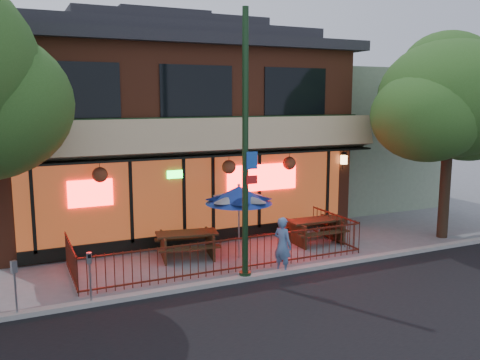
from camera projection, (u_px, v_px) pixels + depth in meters
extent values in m
plane|color=gray|center=(239.00, 274.00, 13.90)|extent=(80.00, 80.00, 0.00)
cube|color=#999993|center=(247.00, 278.00, 13.45)|extent=(80.00, 0.25, 0.12)
cube|color=brown|center=(162.00, 138.00, 19.84)|extent=(12.00, 8.00, 6.50)
cube|color=#59230F|center=(198.00, 195.00, 16.49)|extent=(11.00, 0.06, 2.60)
cube|color=#FF0C0C|center=(262.00, 177.00, 17.30)|extent=(2.60, 0.04, 0.90)
cube|color=#FF0C0C|center=(90.00, 193.00, 14.96)|extent=(1.30, 0.04, 0.80)
cube|color=#D5BF86|center=(203.00, 138.00, 15.76)|extent=(12.20, 1.33, 1.26)
cube|color=black|center=(78.00, 90.00, 14.47)|extent=(2.40, 0.06, 1.60)
cube|color=black|center=(197.00, 91.00, 15.96)|extent=(2.40, 0.06, 1.60)
cube|color=black|center=(295.00, 91.00, 17.44)|extent=(2.40, 0.06, 1.60)
cube|color=black|center=(199.00, 237.00, 16.69)|extent=(11.00, 0.12, 0.40)
cube|color=#FFC672|center=(344.00, 160.00, 18.52)|extent=(0.18, 0.18, 0.32)
cube|color=gray|center=(344.00, 136.00, 24.04)|extent=(6.00, 7.00, 6.00)
cube|color=#4B1A10|center=(236.00, 239.00, 13.93)|extent=(8.40, 0.04, 0.04)
cube|color=#4B1A10|center=(236.00, 268.00, 14.06)|extent=(8.40, 0.04, 0.04)
cube|color=#4B1A10|center=(70.00, 245.00, 13.36)|extent=(0.04, 2.60, 0.04)
cube|color=#4B1A10|center=(335.00, 215.00, 16.83)|extent=(0.04, 2.60, 0.04)
cylinder|color=#4B1A10|center=(236.00, 255.00, 14.00)|extent=(0.02, 0.02, 1.00)
cylinder|color=black|center=(245.00, 148.00, 12.99)|extent=(0.16, 0.16, 7.00)
cylinder|color=black|center=(245.00, 275.00, 13.53)|extent=(0.32, 0.32, 0.20)
cube|color=#194CB2|center=(252.00, 160.00, 12.95)|extent=(0.30, 0.02, 0.45)
cube|color=red|center=(252.00, 180.00, 13.03)|extent=(0.30, 0.02, 0.22)
cylinder|color=#2F2117|center=(446.00, 173.00, 17.29)|extent=(0.36, 0.36, 4.48)
ellipsoid|color=#28521B|center=(451.00, 99.00, 16.89)|extent=(4.80, 4.80, 3.94)
ellipsoid|color=#28521B|center=(448.00, 69.00, 17.18)|extent=(3.12, 3.12, 2.56)
cube|color=#3E2A16|center=(163.00, 247.00, 15.15)|extent=(0.29, 1.31, 0.75)
cube|color=#3E2A16|center=(210.00, 244.00, 15.51)|extent=(0.29, 1.31, 0.75)
cube|color=#3E2A16|center=(187.00, 233.00, 15.27)|extent=(1.93, 1.07, 0.06)
cube|color=#3E2A16|center=(190.00, 248.00, 14.78)|extent=(1.85, 0.60, 0.05)
cube|color=#3E2A16|center=(184.00, 238.00, 15.85)|extent=(1.85, 0.60, 0.05)
cube|color=#392614|center=(296.00, 233.00, 16.66)|extent=(0.08, 1.33, 0.76)
cube|color=#392614|center=(332.00, 229.00, 17.23)|extent=(0.08, 1.33, 0.76)
cube|color=#392614|center=(315.00, 220.00, 16.88)|extent=(1.86, 0.80, 0.06)
cube|color=#392614|center=(324.00, 233.00, 16.42)|extent=(1.85, 0.32, 0.05)
cube|color=#392614|center=(306.00, 225.00, 17.44)|extent=(1.85, 0.32, 0.05)
cylinder|color=gray|center=(239.00, 224.00, 15.16)|extent=(0.05, 0.05, 2.09)
cone|color=navy|center=(239.00, 195.00, 15.01)|extent=(1.99, 2.00, 0.52)
sphere|color=gray|center=(239.00, 185.00, 14.97)|extent=(0.09, 0.10, 0.09)
imported|color=#5274A4|center=(283.00, 245.00, 13.95)|extent=(0.56, 0.67, 1.57)
cylinder|color=gray|center=(90.00, 284.00, 11.74)|extent=(0.05, 0.05, 1.03)
cube|color=gray|center=(89.00, 258.00, 11.64)|extent=(0.13, 0.12, 0.26)
cube|color=black|center=(89.00, 256.00, 11.59)|extent=(0.07, 0.02, 0.09)
cylinder|color=#92949A|center=(16.00, 295.00, 11.09)|extent=(0.05, 0.05, 1.05)
cube|color=#92949A|center=(14.00, 267.00, 10.98)|extent=(0.14, 0.13, 0.27)
cube|color=black|center=(14.00, 265.00, 10.93)|extent=(0.07, 0.04, 0.10)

